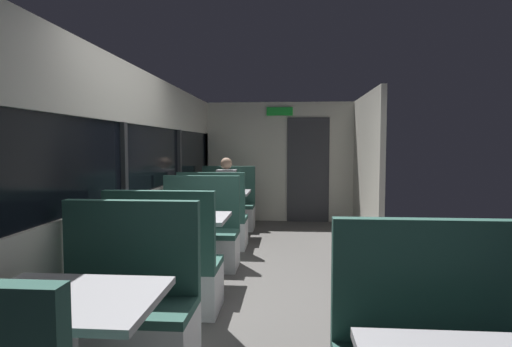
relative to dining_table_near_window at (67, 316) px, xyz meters
name	(u,v)px	position (x,y,z in m)	size (l,w,h in m)	color
ground_plane	(269,298)	(0.89, 2.09, -0.65)	(3.30, 9.20, 0.02)	#514F4C
carriage_window_panel_left	(122,183)	(-0.56, 2.09, 0.47)	(0.09, 8.48, 2.30)	beige
carriage_end_bulkhead	(283,163)	(0.95, 6.28, 0.50)	(2.90, 0.11, 2.30)	beige
carriage_aisle_panel_right	(367,165)	(2.34, 5.09, 0.51)	(0.08, 2.40, 2.30)	beige
dining_table_near_window	(67,316)	(0.00, 0.00, 0.00)	(0.90, 0.70, 0.74)	#9E9EA3
bench_near_window_facing_entry	(124,319)	(0.00, 0.70, -0.31)	(0.95, 0.50, 1.10)	silver
dining_table_mid_window	(185,226)	(0.00, 2.36, 0.00)	(0.90, 0.70, 0.74)	#9E9EA3
bench_mid_window_facing_end	(166,275)	(0.00, 1.66, -0.31)	(0.95, 0.50, 1.10)	silver
bench_mid_window_facing_entry	(199,240)	(0.00, 3.05, -0.31)	(0.95, 0.50, 1.10)	silver
dining_table_far_window	(221,198)	(0.00, 4.71, 0.00)	(0.90, 0.70, 0.74)	#9E9EA3
bench_far_window_facing_end	(213,225)	(0.00, 4.01, -0.31)	(0.95, 0.50, 1.10)	silver
bench_far_window_facing_entry	(227,210)	(0.00, 5.41, -0.31)	(0.95, 0.50, 1.10)	silver
seated_passenger	(227,199)	(0.00, 5.34, -0.10)	(0.47, 0.55, 1.26)	#26262D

